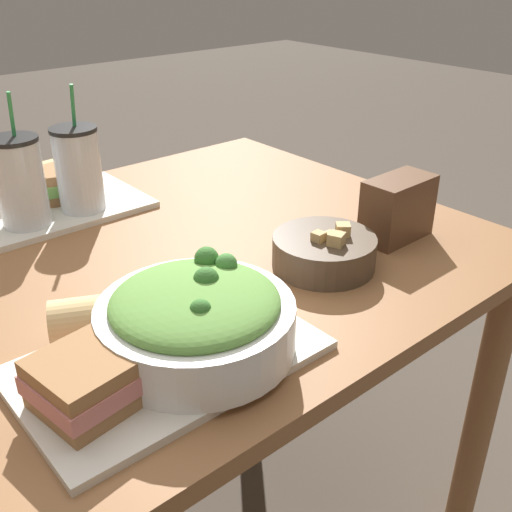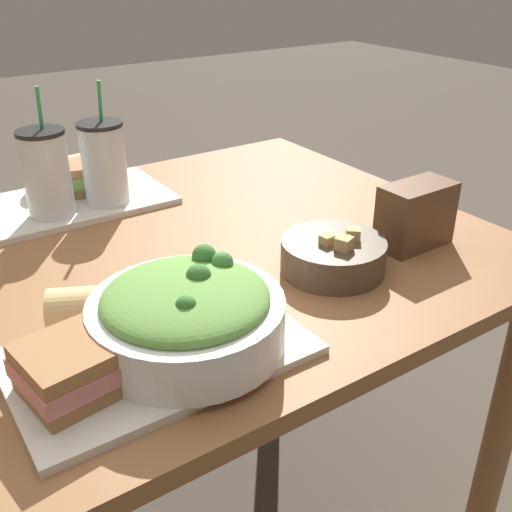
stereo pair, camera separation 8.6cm
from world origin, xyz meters
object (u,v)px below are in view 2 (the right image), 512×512
at_px(baguette_far, 64,172).
at_px(drink_cup_dark, 47,176).
at_px(baguette_near, 105,309).
at_px(drink_cup_red, 104,166).
at_px(chip_bag, 416,215).
at_px(soup_bowl, 333,254).
at_px(sandwich_near, 81,364).
at_px(salad_bowl, 187,313).
at_px(sandwich_far, 87,176).

distance_m(baguette_far, drink_cup_dark, 0.16).
distance_m(baguette_near, drink_cup_red, 0.48).
bearing_deg(chip_bag, drink_cup_dark, 135.64).
relative_size(baguette_far, drink_cup_red, 0.56).
distance_m(soup_bowl, sandwich_near, 0.46).
relative_size(salad_bowl, drink_cup_red, 1.04).
bearing_deg(baguette_far, salad_bowl, 168.49).
bearing_deg(sandwich_near, drink_cup_dark, 67.87).
height_order(sandwich_near, baguette_far, baguette_far).
distance_m(salad_bowl, drink_cup_dark, 0.54).
bearing_deg(chip_bag, sandwich_near, -175.40).
height_order(soup_bowl, baguette_near, baguette_near).
distance_m(soup_bowl, drink_cup_dark, 0.57).
relative_size(baguette_near, chip_bag, 1.16).
xyz_separation_m(sandwich_near, chip_bag, (0.64, 0.06, 0.01)).
xyz_separation_m(baguette_far, chip_bag, (0.44, -0.62, 0.01)).
distance_m(sandwich_near, drink_cup_dark, 0.56).
xyz_separation_m(soup_bowl, baguette_near, (-0.38, 0.03, 0.01)).
relative_size(sandwich_near, drink_cup_red, 0.62).
distance_m(sandwich_far, drink_cup_red, 0.10).
bearing_deg(baguette_near, sandwich_far, 8.95).
height_order(salad_bowl, sandwich_far, salad_bowl).
relative_size(drink_cup_dark, drink_cup_red, 1.01).
distance_m(soup_bowl, chip_bag, 0.19).
distance_m(sandwich_near, baguette_near, 0.12).
height_order(soup_bowl, drink_cup_dark, drink_cup_dark).
distance_m(sandwich_near, chip_bag, 0.64).
bearing_deg(baguette_near, sandwich_near, 171.36).
bearing_deg(sandwich_near, baguette_far, 64.94).
distance_m(sandwich_far, chip_bag, 0.69).
distance_m(drink_cup_dark, chip_bag, 0.70).
relative_size(soup_bowl, sandwich_far, 1.06).
bearing_deg(chip_bag, salad_bowl, -174.45).
distance_m(baguette_far, drink_cup_red, 0.15).
height_order(salad_bowl, sandwich_near, salad_bowl).
distance_m(sandwich_far, baguette_far, 0.06).
xyz_separation_m(soup_bowl, sandwich_near, (-0.45, -0.07, 0.01)).
bearing_deg(drink_cup_dark, chip_bag, -43.23).
bearing_deg(salad_bowl, baguette_far, 85.41).
relative_size(sandwich_far, chip_bag, 1.19).
bearing_deg(sandwich_far, salad_bowl, -80.14).
bearing_deg(drink_cup_red, salad_bowl, -100.46).
xyz_separation_m(baguette_near, drink_cup_red, (0.18, 0.44, 0.05)).
height_order(baguette_far, chip_bag, chip_bag).
distance_m(salad_bowl, baguette_near, 0.12).
height_order(drink_cup_dark, drink_cup_red, drink_cup_dark).
bearing_deg(soup_bowl, sandwich_far, 111.39).
bearing_deg(baguette_far, sandwich_far, -154.34).
bearing_deg(salad_bowl, drink_cup_dark, 91.78).
bearing_deg(baguette_far, baguette_near, 160.29).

